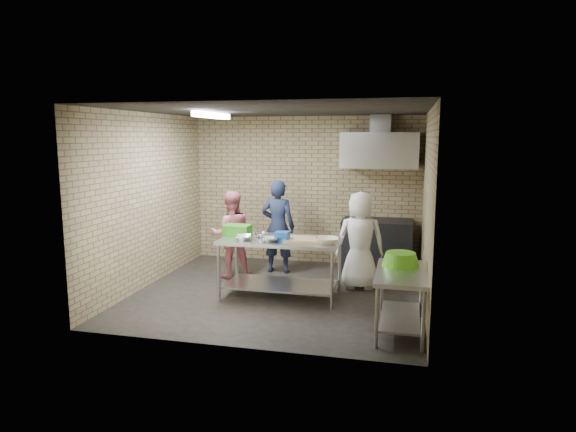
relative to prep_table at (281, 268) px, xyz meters
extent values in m
plane|color=black|center=(-0.07, 0.13, -0.43)|extent=(4.20, 4.20, 0.00)
plane|color=black|center=(-0.07, 0.13, 2.27)|extent=(4.20, 4.20, 0.00)
cube|color=tan|center=(-0.07, 2.13, 0.92)|extent=(4.20, 0.06, 2.70)
cube|color=tan|center=(-0.07, -1.87, 0.92)|extent=(4.20, 0.06, 2.70)
cube|color=tan|center=(-2.17, 0.13, 0.92)|extent=(0.06, 4.00, 2.70)
cube|color=tan|center=(2.03, 0.13, 0.92)|extent=(0.06, 4.00, 2.70)
cube|color=silver|center=(0.00, 0.00, 0.00)|extent=(1.73, 0.87, 0.87)
cube|color=silver|center=(1.73, -0.97, -0.06)|extent=(0.60, 1.20, 0.75)
cube|color=black|center=(1.28, 1.78, 0.02)|extent=(1.20, 0.70, 0.90)
cube|color=silver|center=(1.28, 1.83, 1.67)|extent=(1.30, 0.60, 0.60)
cube|color=#A5A8AD|center=(1.28, 1.98, 2.12)|extent=(0.35, 0.30, 0.30)
cube|color=#3F2B19|center=(1.58, 2.02, 1.49)|extent=(0.80, 0.20, 0.04)
cube|color=white|center=(-1.07, 0.13, 2.21)|extent=(0.10, 1.25, 0.08)
cube|color=#31921B|center=(-0.70, 0.12, 0.51)|extent=(0.38, 0.29, 0.15)
cube|color=#1751AF|center=(0.05, -0.10, 0.50)|extent=(0.19, 0.19, 0.12)
cube|color=tan|center=(0.35, -0.02, 0.45)|extent=(0.53, 0.40, 0.03)
imported|color=silver|center=(-0.50, -0.20, 0.47)|extent=(0.33, 0.33, 0.07)
imported|color=silver|center=(-0.30, 0.05, 0.46)|extent=(0.25, 0.25, 0.06)
imported|color=#AAADB1|center=(-0.10, -0.22, 0.46)|extent=(0.30, 0.30, 0.06)
imported|color=beige|center=(0.70, -0.15, 0.47)|extent=(0.40, 0.40, 0.08)
cylinder|color=#B22619|center=(1.33, 2.02, 1.60)|extent=(0.07, 0.07, 0.18)
cylinder|color=green|center=(1.73, 2.02, 1.58)|extent=(0.06, 0.06, 0.15)
imported|color=#151A36|center=(-0.37, 1.29, 0.37)|extent=(0.60, 0.41, 1.61)
imported|color=#C96A75|center=(-1.05, 0.81, 0.29)|extent=(0.87, 0.80, 1.45)
imported|color=white|center=(1.09, 0.68, 0.32)|extent=(0.81, 0.59, 1.51)
camera|label=1|loc=(1.75, -6.88, 1.90)|focal=31.15mm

